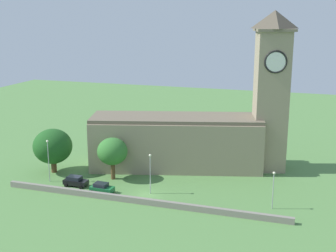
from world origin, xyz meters
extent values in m
plane|color=#517F42|center=(0.00, 15.00, 0.00)|extent=(200.00, 200.00, 0.00)
cube|color=gray|center=(0.36, 15.60, 4.91)|extent=(34.97, 18.62, 9.81)
cube|color=#675C4A|center=(0.36, 15.60, 10.16)|extent=(34.75, 17.84, 0.70)
cube|color=gray|center=(17.97, 20.41, 13.49)|extent=(7.47, 7.47, 26.97)
cube|color=#736753|center=(17.97, 20.41, 27.22)|extent=(8.66, 8.66, 0.50)
pyramid|color=brown|center=(17.97, 20.41, 29.14)|extent=(7.84, 7.84, 3.34)
cylinder|color=white|center=(18.78, 17.42, 21.58)|extent=(3.78, 1.14, 3.89)
torus|color=black|center=(18.78, 17.42, 21.58)|extent=(4.18, 1.46, 4.24)
cylinder|color=white|center=(20.96, 21.23, 21.58)|extent=(1.14, 3.78, 3.89)
torus|color=black|center=(20.96, 21.23, 21.58)|extent=(1.46, 4.18, 4.24)
cube|color=gray|center=(0.00, -3.80, 0.51)|extent=(49.13, 0.70, 1.01)
cube|color=black|center=(-13.68, -0.08, 0.76)|extent=(4.38, 1.91, 0.84)
cube|color=#1E232B|center=(-13.89, -0.08, 1.51)|extent=(2.46, 1.66, 0.67)
cylinder|color=black|center=(-12.18, 0.83, 0.34)|extent=(0.68, 0.34, 0.67)
cylinder|color=black|center=(-12.21, -1.02, 0.34)|extent=(0.68, 0.34, 0.67)
cylinder|color=black|center=(-15.14, 0.87, 0.34)|extent=(0.68, 0.34, 0.67)
cylinder|color=black|center=(-15.17, -0.98, 0.34)|extent=(0.68, 0.34, 0.67)
cube|color=#1E6B38|center=(-7.76, -1.55, 0.74)|extent=(4.17, 2.14, 0.82)
cube|color=#1E232B|center=(-7.96, -1.54, 1.47)|extent=(2.37, 1.81, 0.65)
cylinder|color=black|center=(-6.32, -0.67, 0.33)|extent=(0.67, 0.38, 0.65)
cylinder|color=black|center=(-6.43, -2.58, 0.33)|extent=(0.67, 0.38, 0.65)
cylinder|color=black|center=(-9.09, -0.52, 0.33)|extent=(0.67, 0.38, 0.65)
cylinder|color=black|center=(-9.20, -2.43, 0.33)|extent=(0.67, 0.38, 0.65)
cylinder|color=#9EA0A5|center=(-19.42, 0.49, 3.75)|extent=(0.14, 0.14, 7.49)
sphere|color=#F4EFCC|center=(-19.42, 0.49, 7.71)|extent=(0.44, 0.44, 0.44)
cylinder|color=#9EA0A5|center=(0.27, 0.80, 3.33)|extent=(0.14, 0.14, 6.66)
sphere|color=#F4EFCC|center=(0.27, 0.80, 6.88)|extent=(0.44, 0.44, 0.44)
cylinder|color=#9EA0A5|center=(20.86, 0.83, 2.89)|extent=(0.14, 0.14, 5.79)
sphere|color=#F4EFCC|center=(20.86, 0.83, 6.01)|extent=(0.44, 0.44, 0.44)
cylinder|color=brown|center=(-21.43, 5.23, 1.22)|extent=(1.05, 1.05, 2.45)
ellipsoid|color=#1E511E|center=(-21.43, 5.23, 5.27)|extent=(7.52, 7.52, 6.77)
cylinder|color=brown|center=(-8.85, 5.35, 1.65)|extent=(0.79, 0.79, 3.30)
ellipsoid|color=#33702D|center=(-8.85, 5.35, 5.41)|extent=(5.64, 5.64, 5.08)
camera|label=1|loc=(25.81, -67.91, 30.13)|focal=48.58mm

